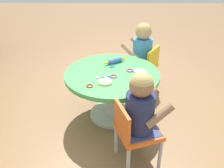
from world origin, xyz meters
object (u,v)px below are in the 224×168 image
object	(u,v)px
seated_child_right	(142,46)
rolling_pin	(115,61)
craft_scissors	(106,78)
child_chair_right	(144,66)
seated_child_left	(141,105)
craft_table	(112,84)
child_chair_left	(134,131)

from	to	relation	value
seated_child_right	rolling_pin	bearing A→B (deg)	136.95
seated_child_right	craft_scissors	distance (m)	0.74
child_chair_right	rolling_pin	xyz separation A→B (m)	(-0.30, 0.33, 0.20)
seated_child_left	child_chair_right	size ratio (longest dim) A/B	0.95
craft_table	rolling_pin	size ratio (longest dim) A/B	4.26
craft_table	rolling_pin	distance (m)	0.25
child_chair_right	rolling_pin	size ratio (longest dim) A/B	2.62
child_chair_right	craft_scissors	bearing A→B (deg)	145.94
craft_scissors	child_chair_right	bearing A→B (deg)	-34.06
child_chair_right	seated_child_right	world-z (taller)	seated_child_right
seated_child_right	craft_table	bearing A→B (deg)	148.33
child_chair_left	seated_child_left	distance (m)	0.23
rolling_pin	child_chair_left	bearing A→B (deg)	-169.79
craft_table	child_chair_right	xyz separation A→B (m)	(0.50, -0.36, -0.06)
craft_table	child_chair_right	distance (m)	0.62
craft_table	rolling_pin	world-z (taller)	rolling_pin
child_chair_right	craft_scissors	distance (m)	0.76
seated_child_left	seated_child_right	world-z (taller)	same
seated_child_left	rolling_pin	bearing A→B (deg)	13.00
seated_child_left	seated_child_right	distance (m)	1.11
child_chair_right	seated_child_left	bearing A→B (deg)	172.16
craft_table	craft_scissors	bearing A→B (deg)	152.90
craft_table	seated_child_left	bearing A→B (deg)	-160.26
seated_child_left	craft_table	bearing A→B (deg)	19.74
craft_table	seated_child_left	world-z (taller)	seated_child_left
seated_child_right	rolling_pin	xyz separation A→B (m)	(-0.32, 0.30, -0.02)
rolling_pin	craft_scissors	world-z (taller)	rolling_pin
seated_child_right	child_chair_right	bearing A→B (deg)	-122.15
child_chair_left	child_chair_right	size ratio (longest dim) A/B	1.00
child_chair_left	child_chair_right	world-z (taller)	same
rolling_pin	craft_scissors	size ratio (longest dim) A/B	1.50
craft_table	child_chair_left	bearing A→B (deg)	-163.97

